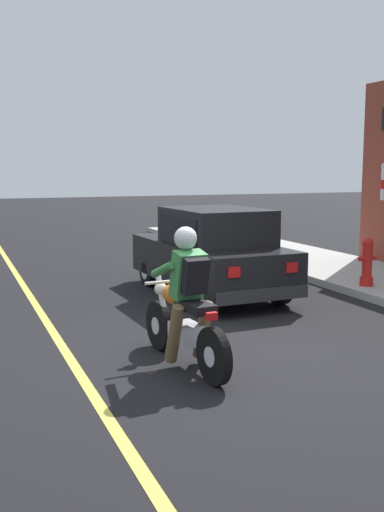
% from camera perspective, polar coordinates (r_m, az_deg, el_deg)
% --- Properties ---
extents(ground_plane, '(80.00, 80.00, 0.00)m').
position_cam_1_polar(ground_plane, '(7.47, 3.09, -9.29)').
color(ground_plane, black).
extents(sidewalk_curb, '(2.60, 22.00, 0.14)m').
position_cam_1_polar(sidewalk_curb, '(12.46, 17.41, -2.15)').
color(sidewalk_curb, '#ADAAA3').
rests_on(sidewalk_curb, ground).
extents(lane_stripe, '(0.12, 19.80, 0.01)m').
position_cam_1_polar(lane_stripe, '(9.79, -14.22, -5.24)').
color(lane_stripe, '#D1C64C').
rests_on(lane_stripe, ground).
extents(motorcycle_with_rider, '(0.60, 2.02, 1.62)m').
position_cam_1_polar(motorcycle_with_rider, '(6.85, -0.66, -5.04)').
color(motorcycle_with_rider, black).
rests_on(motorcycle_with_rider, ground).
extents(car_hatchback, '(1.79, 3.84, 1.57)m').
position_cam_1_polar(car_hatchback, '(10.67, 1.84, 0.30)').
color(car_hatchback, black).
rests_on(car_hatchback, ground).
extents(fire_hydrant, '(0.36, 0.24, 0.88)m').
position_cam_1_polar(fire_hydrant, '(11.29, 16.33, -0.58)').
color(fire_hydrant, red).
rests_on(fire_hydrant, sidewalk_curb).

